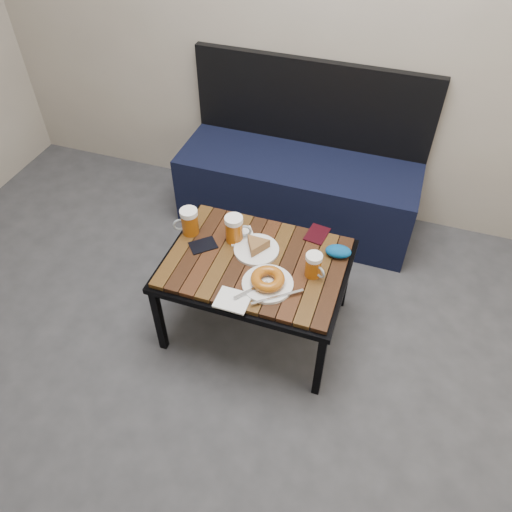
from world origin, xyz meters
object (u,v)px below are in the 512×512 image
(plate_pie, at_px, (256,247))
(knit_pouch, at_px, (338,251))
(beer_mug_centre, at_px, (235,229))
(cafe_table, at_px, (256,267))
(plate_bagel, at_px, (268,281))
(beer_mug_right, at_px, (314,265))
(bench, at_px, (298,184))
(passport_burgundy, at_px, (317,234))
(passport_navy, at_px, (203,245))
(beer_mug_left, at_px, (189,222))

(plate_pie, bearing_deg, knit_pouch, 14.25)
(beer_mug_centre, xyz_separation_m, plate_pie, (0.12, -0.04, -0.05))
(knit_pouch, bearing_deg, plate_pie, -165.75)
(cafe_table, xyz_separation_m, plate_bagel, (0.10, -0.13, 0.07))
(beer_mug_right, bearing_deg, knit_pouch, 95.32)
(cafe_table, xyz_separation_m, beer_mug_centre, (-0.14, 0.10, 0.11))
(plate_bagel, bearing_deg, beer_mug_centre, 136.23)
(bench, distance_m, cafe_table, 0.90)
(bench, distance_m, beer_mug_right, 0.97)
(bench, relative_size, beer_mug_centre, 10.18)
(bench, relative_size, knit_pouch, 11.73)
(bench, height_order, knit_pouch, bench)
(beer_mug_centre, distance_m, beer_mug_right, 0.42)
(plate_bagel, height_order, passport_burgundy, plate_bagel)
(bench, height_order, passport_burgundy, bench)
(plate_bagel, height_order, passport_navy, plate_bagel)
(beer_mug_left, height_order, beer_mug_centre, beer_mug_centre)
(plate_bagel, bearing_deg, plate_pie, 121.56)
(cafe_table, height_order, passport_navy, passport_navy)
(passport_burgundy, bearing_deg, plate_bagel, -99.81)
(plate_bagel, xyz_separation_m, passport_burgundy, (0.12, 0.39, -0.02))
(bench, xyz_separation_m, passport_navy, (-0.23, -0.88, 0.20))
(beer_mug_centre, xyz_separation_m, plate_bagel, (0.24, -0.23, -0.04))
(beer_mug_centre, relative_size, knit_pouch, 1.15)
(bench, bearing_deg, cafe_table, -87.81)
(beer_mug_left, relative_size, passport_burgundy, 1.03)
(beer_mug_centre, relative_size, passport_burgundy, 1.05)
(beer_mug_left, distance_m, knit_pouch, 0.71)
(beer_mug_right, relative_size, passport_burgundy, 0.90)
(beer_mug_right, xyz_separation_m, plate_pie, (-0.28, 0.06, -0.04))
(beer_mug_right, height_order, plate_bagel, beer_mug_right)
(plate_pie, height_order, knit_pouch, plate_pie)
(beer_mug_left, height_order, passport_burgundy, beer_mug_left)
(bench, distance_m, passport_navy, 0.93)
(passport_navy, bearing_deg, beer_mug_centre, 82.49)
(beer_mug_left, distance_m, passport_burgundy, 0.61)
(cafe_table, distance_m, passport_burgundy, 0.34)
(plate_pie, height_order, plate_bagel, plate_bagel)
(knit_pouch, bearing_deg, beer_mug_centre, -173.62)
(passport_burgundy, bearing_deg, cafe_table, -122.36)
(bench, xyz_separation_m, plate_pie, (0.02, -0.83, 0.22))
(plate_bagel, height_order, knit_pouch, plate_bagel)
(beer_mug_right, relative_size, plate_pie, 0.56)
(knit_pouch, bearing_deg, beer_mug_left, -174.06)
(beer_mug_centre, xyz_separation_m, passport_burgundy, (0.36, 0.16, -0.07))
(beer_mug_left, xyz_separation_m, knit_pouch, (0.71, 0.07, -0.04))
(plate_pie, height_order, passport_burgundy, plate_pie)
(beer_mug_centre, height_order, knit_pouch, beer_mug_centre)
(bench, xyz_separation_m, plate_bagel, (0.13, -1.01, 0.22))
(bench, distance_m, knit_pouch, 0.86)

